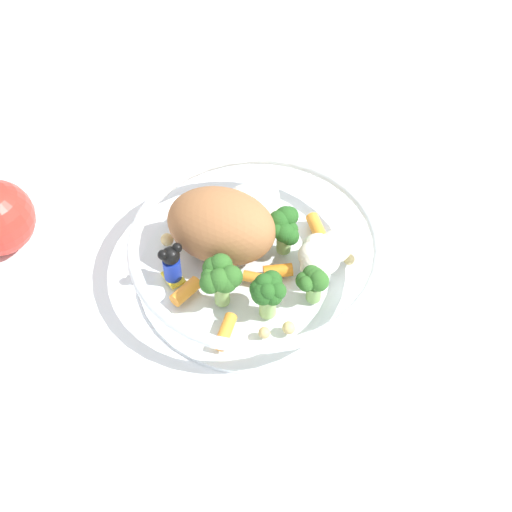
{
  "coord_description": "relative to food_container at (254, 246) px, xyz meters",
  "views": [
    {
      "loc": [
        -0.28,
        -0.34,
        0.54
      ],
      "look_at": [
        -0.02,
        -0.01,
        0.02
      ],
      "focal_mm": 54.91,
      "sensor_mm": 36.0,
      "label": 1
    }
  ],
  "objects": [
    {
      "name": "ground_plane",
      "position": [
        0.02,
        0.0,
        -0.03
      ],
      "size": [
        2.4,
        2.4,
        0.0
      ],
      "primitive_type": "plane",
      "color": "white"
    },
    {
      "name": "food_container",
      "position": [
        0.0,
        0.0,
        0.0
      ],
      "size": [
        0.22,
        0.22,
        0.07
      ],
      "color": "white",
      "rests_on": "ground_plane"
    }
  ]
}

